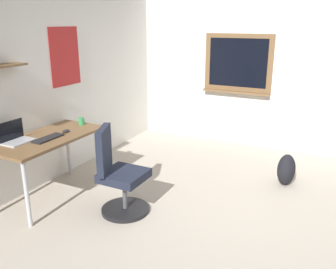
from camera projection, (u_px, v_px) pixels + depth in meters
The scene contains 10 objects.
ground_plane at pixel (232, 218), 3.82m from camera, with size 5.20×5.20×0.00m, color #ADA393.
wall_back at pixel (47, 79), 4.48m from camera, with size 5.00×0.30×2.60m.
wall_right at pixel (283, 68), 5.52m from camera, with size 0.22×5.00×2.60m.
desk at pixel (48, 143), 4.09m from camera, with size 1.31×0.65×0.75m.
office_chair at pixel (118, 177), 3.84m from camera, with size 0.54×0.55×0.95m.
laptop at pixel (16, 137), 3.86m from camera, with size 0.31×0.21×0.23m.
keyboard at pixel (48, 138), 3.97m from camera, with size 0.37×0.13×0.02m, color black.
computer_mouse at pixel (66, 131), 4.21m from camera, with size 0.10×0.06×0.03m, color #262628.
coffee_mug at pixel (81, 121), 4.51m from camera, with size 0.08×0.08×0.09m, color #338C4C.
backpack at pixel (286, 170), 4.55m from camera, with size 0.32×0.22×0.40m, color black.
Camera 1 is at (-3.32, -0.92, 2.00)m, focal length 38.62 mm.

